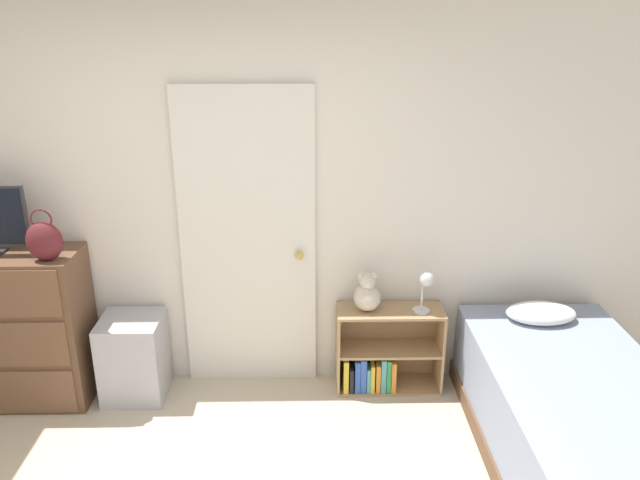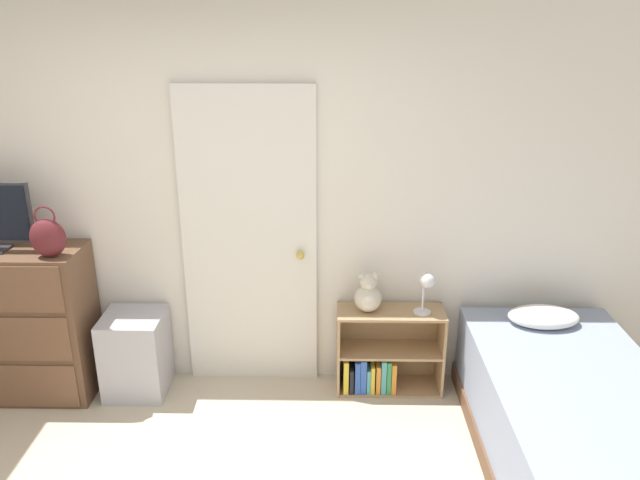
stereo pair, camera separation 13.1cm
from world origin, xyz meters
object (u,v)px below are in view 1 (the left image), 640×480
Objects in this scene: desk_lamp at (426,283)px; handbag at (44,241)px; storage_bin at (134,357)px; teddy_bear at (367,294)px; dresser at (3,328)px; bed at (574,417)px; bookshelf at (380,357)px.

handbag is at bearing -176.29° from desk_lamp.
storage_bin is 1.63m from teddy_bear.
desk_lamp is (1.94, 0.02, 0.52)m from storage_bin.
dresser is 1.90× the size of storage_bin.
handbag is 2.39m from desk_lamp.
storage_bin is (0.82, 0.02, -0.24)m from dresser.
teddy_bear is (2.39, 0.08, 0.19)m from dresser.
bed is at bearing -34.39° from teddy_bear.
teddy_bear is 0.39m from desk_lamp.
bookshelf is (2.49, 0.08, -0.29)m from dresser.
bed is at bearing -14.80° from storage_bin.
bookshelf is 0.39× the size of bed.
bed reaches higher than storage_bin.
teddy_bear is at bearing 173.89° from desk_lamp.
storage_bin is at bearing 1.58° from dresser.
dresser is 3.64× the size of desk_lamp.
desk_lamp is (0.38, -0.04, 0.09)m from teddy_bear.
handbag is 1.19× the size of teddy_bear.
storage_bin is 0.31× the size of bed.
bookshelf is 0.49m from teddy_bear.
desk_lamp reaches higher than storage_bin.
desk_lamp is 0.16× the size of bed.
dresser is 2.78m from desk_lamp.
dresser is at bearing -178.42° from storage_bin.
dresser reaches higher than teddy_bear.
handbag is at bearing -15.22° from dresser.
handbag reaches higher than bed.
desk_lamp reaches higher than bed.
desk_lamp is at bearing 3.71° from handbag.
dresser is 3.29× the size of handbag.
teddy_bear is 0.15× the size of bed.
bed is (3.10, -0.58, -0.88)m from handbag.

